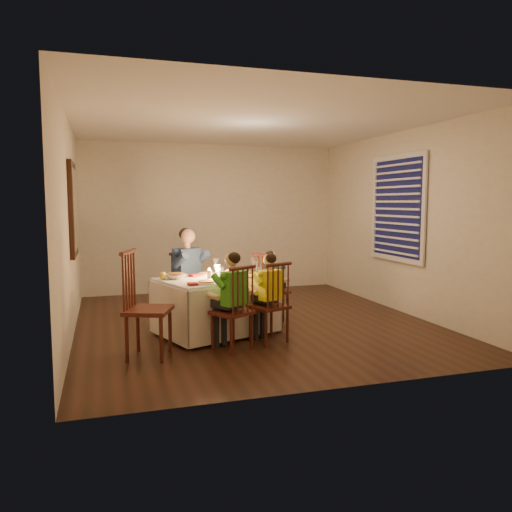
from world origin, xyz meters
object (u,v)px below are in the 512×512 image
object	(u,v)px
chair_end	(271,322)
dining_table	(216,294)
chair_near_left	(232,349)
chair_near_right	(269,342)
adult	(189,321)
chair_extra	(150,357)
serving_bowl	(176,277)
child_yellow	(269,342)
chair_adult	(189,321)
child_teal	(271,322)
child_green	(232,349)

from	to	relation	value
chair_end	dining_table	bearing A→B (deg)	87.21
dining_table	chair_near_left	distance (m)	0.86
chair_near_left	chair_near_right	distance (m)	0.50
adult	dining_table	bearing A→B (deg)	-102.26
chair_extra	serving_bowl	xyz separation A→B (m)	(0.40, 0.77, 0.71)
chair_extra	child_yellow	size ratio (longest dim) A/B	1.09
chair_adult	chair_end	xyz separation A→B (m)	(1.04, -0.36, 0.00)
chair_near_left	chair_near_right	world-z (taller)	same
child_teal	serving_bowl	size ratio (longest dim) A/B	4.13
child_teal	serving_bowl	world-z (taller)	serving_bowl
child_green	serving_bowl	size ratio (longest dim) A/B	4.58
chair_adult	dining_table	bearing A→B (deg)	-102.26
chair_adult	child_green	xyz separation A→B (m)	(0.24, -1.40, 0.00)
dining_table	chair_extra	world-z (taller)	dining_table
chair_near_right	chair_adult	bearing A→B (deg)	-80.00
chair_extra	serving_bowl	world-z (taller)	serving_bowl
chair_adult	chair_near_right	world-z (taller)	same
chair_near_right	child_teal	distance (m)	0.94
serving_bowl	child_teal	bearing A→B (deg)	11.96
child_green	child_yellow	distance (m)	0.50
chair_near_left	child_teal	xyz separation A→B (m)	(0.80, 1.04, 0.00)
child_yellow	chair_extra	bearing A→B (deg)	-12.82
chair_adult	serving_bowl	bearing A→B (deg)	-141.27
adult	child_green	bearing A→B (deg)	-110.07
chair_adult	chair_near_left	bearing A→B (deg)	-110.07
child_yellow	serving_bowl	distance (m)	1.34
serving_bowl	dining_table	bearing A→B (deg)	-6.93
chair_adult	chair_end	size ratio (longest dim) A/B	1.00
chair_near_right	child_green	world-z (taller)	child_green
dining_table	serving_bowl	bearing A→B (deg)	153.11
chair_extra	child_yellow	world-z (taller)	chair_extra
chair_near_left	chair_near_right	size ratio (longest dim) A/B	1.00
chair_near_right	child_teal	bearing A→B (deg)	-130.56
dining_table	chair_near_right	world-z (taller)	dining_table
chair_adult	chair_near_left	distance (m)	1.42
chair_end	child_yellow	xyz separation A→B (m)	(-0.33, -0.88, 0.00)
chair_extra	serving_bowl	size ratio (longest dim) A/B	4.78
dining_table	child_teal	world-z (taller)	dining_table
dining_table	serving_bowl	distance (m)	0.52
chair_near_left	chair_near_right	xyz separation A→B (m)	(0.47, 0.17, 0.00)
chair_near_right	chair_extra	bearing A→B (deg)	-12.82
chair_adult	chair_near_right	bearing A→B (deg)	-89.76
chair_near_left	child_green	size ratio (longest dim) A/B	0.87
dining_table	chair_adult	xyz separation A→B (m)	(-0.22, 0.69, -0.49)
chair_adult	child_teal	bearing A→B (deg)	-48.61
dining_table	child_green	distance (m)	0.86
chair_end	serving_bowl	distance (m)	1.50
chair_end	child_green	xyz separation A→B (m)	(-0.80, -1.04, 0.00)
child_yellow	chair_near_left	bearing A→B (deg)	-0.32
chair_extra	chair_near_left	bearing A→B (deg)	-69.16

